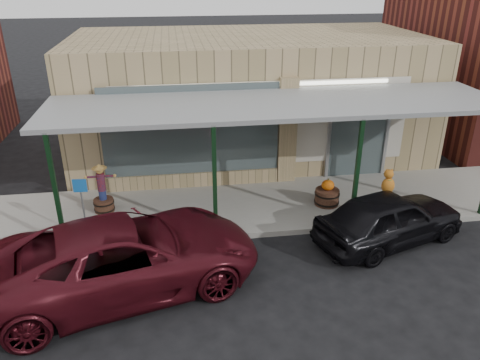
{
  "coord_description": "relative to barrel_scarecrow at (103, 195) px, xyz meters",
  "views": [
    {
      "loc": [
        -2.67,
        -8.08,
        6.36
      ],
      "look_at": [
        -1.11,
        2.6,
        1.39
      ],
      "focal_mm": 35.0,
      "sensor_mm": 36.0,
      "label": 1
    }
  ],
  "objects": [
    {
      "name": "barrel_pumpkin",
      "position": [
        6.22,
        -0.5,
        -0.19
      ],
      "size": [
        0.83,
        0.83,
        0.8
      ],
      "rotation": [
        0.0,
        0.0,
        0.27
      ],
      "color": "#533321",
      "rests_on": "sidewalk"
    },
    {
      "name": "sidewalk",
      "position": [
        4.74,
        -0.18,
        -0.55
      ],
      "size": [
        40.0,
        3.2,
        0.15
      ],
      "primitive_type": "cube",
      "color": "gray",
      "rests_on": "ground"
    },
    {
      "name": "block_buildings_near",
      "position": [
        6.75,
        5.42,
        3.14
      ],
      "size": [
        61.0,
        8.0,
        8.0
      ],
      "color": "maroon",
      "rests_on": "ground"
    },
    {
      "name": "car_maroon",
      "position": [
        0.87,
        -3.34,
        0.17
      ],
      "size": [
        6.17,
        3.99,
        1.58
      ],
      "primitive_type": "imported",
      "rotation": [
        0.0,
        0.0,
        1.83
      ],
      "color": "#480E17",
      "rests_on": "ground"
    },
    {
      "name": "ground",
      "position": [
        4.74,
        -3.78,
        -0.62
      ],
      "size": [
        120.0,
        120.0,
        0.0
      ],
      "primitive_type": "plane",
      "color": "black",
      "rests_on": "ground"
    },
    {
      "name": "handicap_sign",
      "position": [
        -0.26,
        -1.38,
        0.56
      ],
      "size": [
        0.33,
        0.05,
        1.6
      ],
      "rotation": [
        0.0,
        0.0,
        -0.08
      ],
      "color": "gray",
      "rests_on": "sidewalk"
    },
    {
      "name": "parked_sedan",
      "position": [
        7.2,
        -2.39,
        0.05
      ],
      "size": [
        4.22,
        2.75,
        1.6
      ],
      "rotation": [
        0.0,
        0.0,
        1.89
      ],
      "color": "black",
      "rests_on": "ground"
    },
    {
      "name": "storefront",
      "position": [
        4.74,
        4.38,
        1.47
      ],
      "size": [
        12.0,
        6.25,
        4.2
      ],
      "color": "tan",
      "rests_on": "ground"
    },
    {
      "name": "awning",
      "position": [
        4.74,
        -0.22,
        2.39
      ],
      "size": [
        12.0,
        3.0,
        3.04
      ],
      "color": "slate",
      "rests_on": "ground"
    },
    {
      "name": "barrel_scarecrow",
      "position": [
        0.0,
        0.0,
        0.0
      ],
      "size": [
        0.85,
        0.56,
        1.4
      ],
      "rotation": [
        0.0,
        0.0,
        0.04
      ],
      "color": "#533321",
      "rests_on": "sidewalk"
    }
  ]
}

